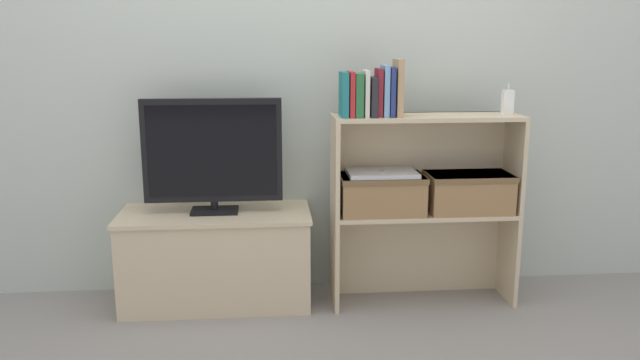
{
  "coord_description": "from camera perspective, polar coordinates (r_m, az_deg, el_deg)",
  "views": [
    {
      "loc": [
        -0.24,
        -2.69,
        1.24
      ],
      "look_at": [
        0.0,
        0.13,
        0.62
      ],
      "focal_mm": 35.0,
      "sensor_mm": 36.0,
      "label": 1
    }
  ],
  "objects": [
    {
      "name": "ground_plane",
      "position": [
        2.98,
        0.22,
        -12.24
      ],
      "size": [
        16.0,
        16.0,
        0.0
      ],
      "primitive_type": "plane",
      "color": "gray"
    },
    {
      "name": "bookshelf_upper_tier",
      "position": [
        3.02,
        9.4,
        2.72
      ],
      "size": [
        0.88,
        0.26,
        0.46
      ],
      "color": "#CCB793",
      "rests_on": "bookshelf_lower_tier"
    },
    {
      "name": "tv_stand",
      "position": [
        3.07,
        -9.44,
        -7.01
      ],
      "size": [
        0.9,
        0.41,
        0.46
      ],
      "color": "#CCB793",
      "rests_on": "ground_plane"
    },
    {
      "name": "book_charcoal",
      "position": [
        2.85,
        4.81,
        7.58
      ],
      "size": [
        0.03,
        0.15,
        0.18
      ],
      "color": "#232328",
      "rests_on": "bookshelf_upper_tier"
    },
    {
      "name": "laptop",
      "position": [
        2.92,
        5.68,
        0.64
      ],
      "size": [
        0.32,
        0.21,
        0.02
      ],
      "color": "#BCBCC1",
      "rests_on": "storage_basket_left"
    },
    {
      "name": "book_maroon",
      "position": [
        2.85,
        5.38,
        7.96
      ],
      "size": [
        0.02,
        0.12,
        0.22
      ],
      "color": "maroon",
      "rests_on": "bookshelf_upper_tier"
    },
    {
      "name": "book_teal",
      "position": [
        2.83,
        2.18,
        7.82
      ],
      "size": [
        0.03,
        0.15,
        0.2
      ],
      "color": "#1E7075",
      "rests_on": "bookshelf_upper_tier"
    },
    {
      "name": "book_skyblue",
      "position": [
        2.85,
        5.95,
        8.1
      ],
      "size": [
        0.02,
        0.12,
        0.23
      ],
      "color": "#709ECC",
      "rests_on": "bookshelf_upper_tier"
    },
    {
      "name": "book_crimson",
      "position": [
        2.83,
        2.82,
        7.84
      ],
      "size": [
        0.02,
        0.15,
        0.2
      ],
      "color": "#B22328",
      "rests_on": "bookshelf_upper_tier"
    },
    {
      "name": "storage_basket_right",
      "position": [
        3.04,
        13.43,
        -0.93
      ],
      "size": [
        0.4,
        0.23,
        0.18
      ],
      "color": "#937047",
      "rests_on": "bookshelf_lower_tier"
    },
    {
      "name": "book_navy",
      "position": [
        2.86,
        6.48,
        8.01
      ],
      "size": [
        0.02,
        0.13,
        0.22
      ],
      "color": "navy",
      "rests_on": "bookshelf_upper_tier"
    },
    {
      "name": "tv",
      "position": [
        2.94,
        -9.79,
        2.44
      ],
      "size": [
        0.65,
        0.14,
        0.54
      ],
      "color": "black",
      "rests_on": "tv_stand"
    },
    {
      "name": "bookshelf_lower_tier",
      "position": [
        3.12,
        9.1,
        -5.58
      ],
      "size": [
        0.88,
        0.26,
        0.46
      ],
      "color": "#CCB793",
      "rests_on": "ground_plane"
    },
    {
      "name": "book_forest",
      "position": [
        2.83,
        3.47,
        7.76
      ],
      "size": [
        0.04,
        0.15,
        0.19
      ],
      "color": "#286638",
      "rests_on": "bookshelf_upper_tier"
    },
    {
      "name": "book_tan",
      "position": [
        2.86,
        7.14,
        8.36
      ],
      "size": [
        0.03,
        0.14,
        0.26
      ],
      "color": "tan",
      "rests_on": "bookshelf_upper_tier"
    },
    {
      "name": "storage_basket_left",
      "position": [
        2.94,
        5.65,
        -1.12
      ],
      "size": [
        0.4,
        0.23,
        0.18
      ],
      "color": "#937047",
      "rests_on": "bookshelf_lower_tier"
    },
    {
      "name": "wall_back",
      "position": [
        3.13,
        -0.47,
        11.66
      ],
      "size": [
        10.0,
        0.05,
        2.4
      ],
      "color": "#B2BCB2",
      "rests_on": "ground_plane"
    },
    {
      "name": "book_ivory",
      "position": [
        2.84,
        4.18,
        7.89
      ],
      "size": [
        0.02,
        0.13,
        0.21
      ],
      "color": "silver",
      "rests_on": "bookshelf_upper_tier"
    },
    {
      "name": "baby_monitor",
      "position": [
        3.05,
        16.78,
        6.84
      ],
      "size": [
        0.05,
        0.03,
        0.14
      ],
      "color": "white",
      "rests_on": "bookshelf_upper_tier"
    }
  ]
}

